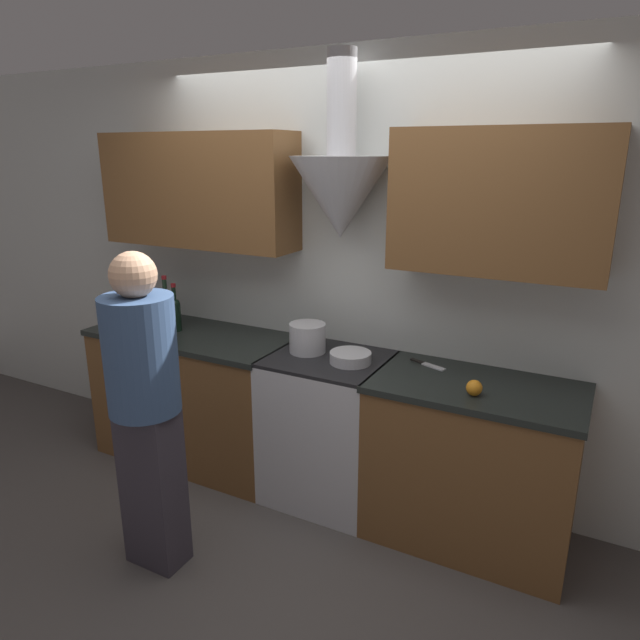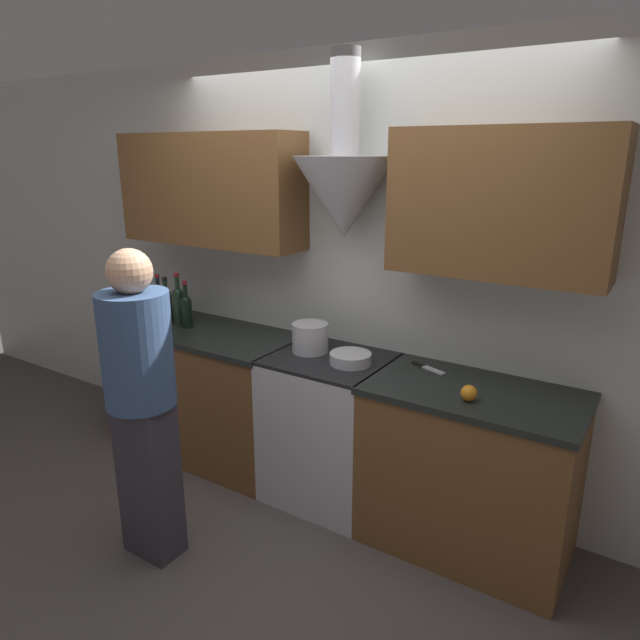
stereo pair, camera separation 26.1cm
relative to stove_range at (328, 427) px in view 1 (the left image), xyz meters
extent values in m
plane|color=#4C4744|center=(0.00, -0.32, -0.45)|extent=(12.00, 12.00, 0.00)
cube|color=silver|center=(0.00, 0.33, 0.85)|extent=(8.40, 0.06, 2.60)
cone|color=silver|center=(0.00, 0.14, 1.34)|extent=(0.57, 0.57, 0.44)
cylinder|color=silver|center=(0.00, 0.14, 1.83)|extent=(0.16, 0.16, 0.54)
cube|color=brown|center=(-1.00, 0.15, 1.35)|extent=(1.34, 0.32, 0.70)
cube|color=brown|center=(0.86, 0.15, 1.35)|extent=(1.04, 0.32, 0.70)
cube|color=brown|center=(-1.00, 0.00, -0.02)|extent=(1.34, 0.60, 0.86)
cube|color=black|center=(-1.00, 0.00, 0.43)|extent=(1.36, 0.62, 0.03)
cube|color=brown|center=(0.86, 0.00, -0.02)|extent=(1.04, 0.60, 0.86)
cube|color=black|center=(0.86, 0.00, 0.43)|extent=(1.07, 0.62, 0.03)
cube|color=silver|center=(0.00, 0.00, -0.01)|extent=(0.67, 0.60, 0.88)
cube|color=black|center=(0.00, -0.30, -0.05)|extent=(0.47, 0.01, 0.40)
cube|color=black|center=(0.00, 0.00, 0.44)|extent=(0.67, 0.60, 0.02)
cube|color=silver|center=(0.00, 0.27, 0.38)|extent=(0.67, 0.06, 0.10)
cylinder|color=black|center=(-1.60, 0.00, 0.54)|extent=(0.07, 0.07, 0.20)
sphere|color=black|center=(-1.60, 0.00, 0.64)|extent=(0.07, 0.07, 0.07)
cylinder|color=black|center=(-1.60, 0.00, 0.71)|extent=(0.03, 0.03, 0.11)
cylinder|color=maroon|center=(-1.60, 0.00, 0.78)|extent=(0.03, 0.03, 0.02)
cylinder|color=black|center=(-1.49, 0.00, 0.54)|extent=(0.08, 0.08, 0.20)
sphere|color=black|center=(-1.49, 0.00, 0.64)|extent=(0.07, 0.07, 0.07)
cylinder|color=black|center=(-1.49, 0.00, 0.71)|extent=(0.03, 0.03, 0.11)
cylinder|color=gold|center=(-1.49, 0.00, 0.78)|extent=(0.03, 0.03, 0.02)
cylinder|color=black|center=(-1.40, 0.00, 0.54)|extent=(0.07, 0.07, 0.19)
sphere|color=black|center=(-1.40, 0.00, 0.63)|extent=(0.07, 0.07, 0.07)
cylinder|color=black|center=(-1.40, 0.00, 0.70)|extent=(0.03, 0.03, 0.10)
cylinder|color=maroon|center=(-1.40, 0.00, 0.76)|extent=(0.03, 0.03, 0.02)
cylinder|color=black|center=(-1.31, -0.01, 0.54)|extent=(0.08, 0.08, 0.20)
sphere|color=black|center=(-1.31, -0.01, 0.64)|extent=(0.08, 0.08, 0.08)
cylinder|color=black|center=(-1.31, -0.01, 0.70)|extent=(0.03, 0.03, 0.08)
cylinder|color=black|center=(-1.31, -0.01, 0.75)|extent=(0.03, 0.03, 0.02)
cylinder|color=black|center=(-1.21, 0.00, 0.55)|extent=(0.08, 0.08, 0.22)
sphere|color=black|center=(-1.21, 0.00, 0.66)|extent=(0.07, 0.07, 0.07)
cylinder|color=black|center=(-1.21, 0.00, 0.73)|extent=(0.03, 0.03, 0.10)
cylinder|color=maroon|center=(-1.21, 0.00, 0.79)|extent=(0.03, 0.03, 0.02)
cylinder|color=black|center=(-1.12, -0.02, 0.54)|extent=(0.07, 0.07, 0.18)
sphere|color=black|center=(-1.12, -0.02, 0.63)|extent=(0.07, 0.07, 0.07)
cylinder|color=black|center=(-1.12, -0.02, 0.69)|extent=(0.03, 0.03, 0.10)
cylinder|color=maroon|center=(-1.12, -0.02, 0.75)|extent=(0.03, 0.03, 0.02)
cylinder|color=silver|center=(-0.15, 0.02, 0.53)|extent=(0.21, 0.21, 0.17)
cylinder|color=silver|center=(0.15, -0.02, 0.48)|extent=(0.23, 0.23, 0.06)
sphere|color=orange|center=(0.87, -0.15, 0.48)|extent=(0.08, 0.08, 0.08)
cube|color=silver|center=(0.58, 0.13, 0.45)|extent=(0.14, 0.08, 0.01)
cube|color=black|center=(0.48, 0.17, 0.45)|extent=(0.09, 0.05, 0.01)
cube|color=#38333D|center=(-0.50, -0.94, -0.03)|extent=(0.29, 0.19, 0.85)
cylinder|color=#38517A|center=(-0.50, -0.94, 0.67)|extent=(0.34, 0.34, 0.56)
sphere|color=tan|center=(-0.50, -0.94, 1.05)|extent=(0.21, 0.21, 0.21)
camera|label=1|loc=(1.40, -2.75, 1.59)|focal=32.00mm
camera|label=2|loc=(1.62, -2.62, 1.59)|focal=32.00mm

